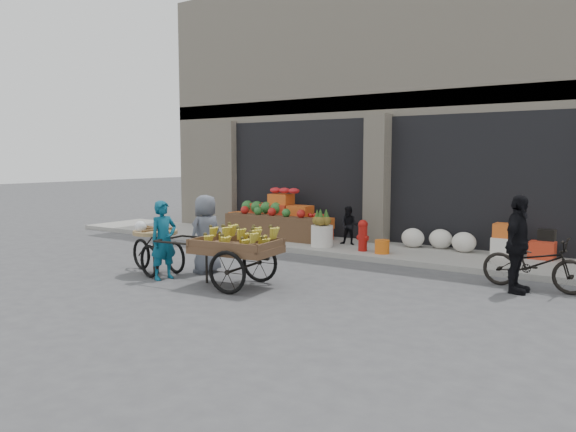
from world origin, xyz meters
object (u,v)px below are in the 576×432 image
Objects in this scene: vendor_woman at (164,240)px; tricycle_cart at (155,244)px; seated_person at (349,226)px; pineapple_bin at (322,236)px; cyclist at (518,244)px; banana_cart at (234,244)px; vendor_grey at (206,234)px; bicycle at (535,263)px; fire_hydrant at (363,234)px; orange_bucket at (382,247)px.

vendor_woman is 0.99× the size of tricycle_cart.
seated_person is 5.00m from vendor_woman.
cyclist is at bearing -19.62° from pineapple_bin.
pineapple_bin is at bearing -133.69° from seated_person.
pineapple_bin is 4.05m from banana_cart.
vendor_woman is at bearing -7.13° from vendor_grey.
bicycle is (4.95, -1.29, 0.08)m from pineapple_bin.
pineapple_bin is at bearing 177.40° from fire_hydrant.
pineapple_bin is at bearing 178.74° from vendor_grey.
seated_person is at bearing 81.25° from tricycle_cart.
cyclist is (5.32, 1.69, 0.06)m from vendor_grey.
seated_person reaches higher than fire_hydrant.
tricycle_cart is at bearing -121.62° from fire_hydrant.
vendor_grey is (-0.57, -3.38, 0.39)m from pineapple_bin.
tricycle_cart is at bearing -120.61° from seated_person.
vendor_woman reaches higher than bicycle.
pineapple_bin is at bearing 78.71° from bicycle.
banana_cart is 1.47× the size of bicycle.
banana_cart is at bearing -96.88° from fire_hydrant.
tricycle_cart is 0.97× the size of vendor_grey.
bicycle is at bearing 119.10° from vendor_grey.
fire_hydrant is at bearing 75.45° from bicycle.
vendor_grey is at bearing -99.63° from pineapple_bin.
bicycle is (5.52, 2.09, -0.31)m from vendor_grey.
seated_person is at bearing 65.55° from cyclist.
bicycle is (3.85, -1.24, -0.05)m from fire_hydrant.
vendor_woman is at bearing 120.51° from bicycle.
seated_person is 4.10m from vendor_grey.
vendor_woman is (-1.91, -4.20, 0.22)m from fire_hydrant.
tricycle_cart is 6.50m from cyclist.
pineapple_bin reaches higher than orange_bucket.
cyclist is at bearing -54.28° from vendor_woman.
bicycle is at bearing 35.12° from tricycle_cart.
vendor_grey reaches higher than orange_bucket.
tricycle_cart is at bearing -126.95° from orange_bucket.
tricycle_cart is (-0.51, 0.26, -0.16)m from vendor_woman.
vendor_grey is at bearing 50.76° from tricycle_cart.
seated_person is (-0.70, 0.65, 0.08)m from fire_hydrant.
vendor_woman is (-1.21, -4.85, 0.14)m from seated_person.
vendor_woman is 0.60m from tricycle_cart.
seated_person is at bearing 174.63° from vendor_grey.
banana_cart is 1.73× the size of tricycle_cart.
banana_cart is 1.96m from tricycle_cart.
seated_person is at bearing 70.75° from bicycle.
fire_hydrant is at bearing 76.94° from banana_cart.
cyclist is at bearing 32.57° from tricycle_cart.
fire_hydrant is at bearing -52.88° from seated_person.
vendor_woman is at bearing -15.11° from tricycle_cart.
bicycle reaches higher than orange_bucket.
orange_bucket is at bearing 154.85° from vendor_grey.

